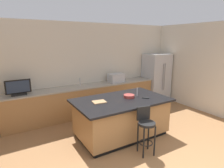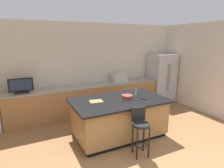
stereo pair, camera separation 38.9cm
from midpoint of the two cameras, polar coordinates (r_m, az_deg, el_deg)
wall_back at (r=6.06m, az=-10.71°, el=4.73°), size 6.99×0.12×2.78m
wall_right at (r=6.48m, az=25.49°, el=4.21°), size 0.12×4.58×2.78m
counter_back at (r=5.90m, az=-9.59°, el=-4.80°), size 4.72×0.62×0.90m
kitchen_island at (r=4.56m, az=0.34°, el=-9.97°), size 2.20×1.31×0.91m
refrigerator at (r=7.21m, az=11.68°, el=1.92°), size 0.88×0.75×1.76m
microwave at (r=6.20m, az=-0.56°, el=1.88°), size 0.48×0.36×0.28m
tv_monitor at (r=5.33m, az=-28.37°, el=-1.14°), size 0.59×0.16×0.39m
sink_faucet_back at (r=5.79m, az=-11.56°, el=0.62°), size 0.02×0.02×0.24m
sink_faucet_island at (r=4.62m, az=5.21°, el=-2.44°), size 0.02×0.02×0.22m
bar_stool_center at (r=3.87m, az=7.28°, el=-12.72°), size 0.34×0.36×0.96m
fruit_bowl at (r=4.54m, az=2.72°, el=-3.69°), size 0.26×0.26×0.07m
tv_remote at (r=4.52m, az=7.71°, el=-4.19°), size 0.15×0.15×0.02m
cutting_board at (r=4.23m, az=-6.56°, el=-5.40°), size 0.32×0.27×0.02m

